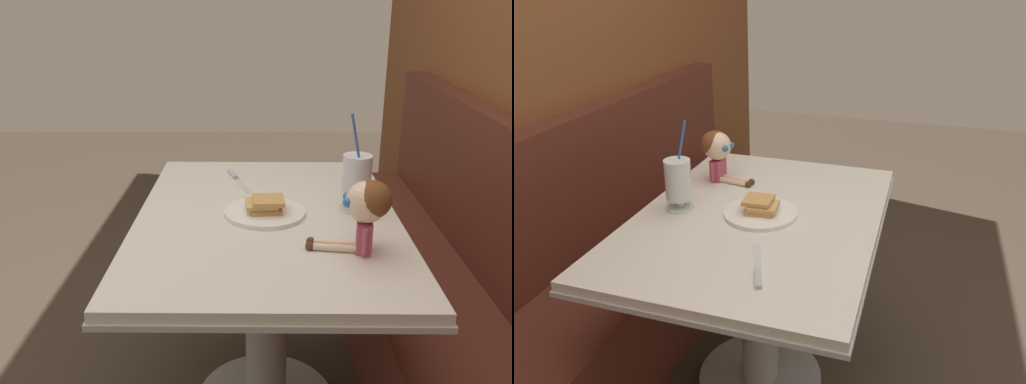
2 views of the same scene
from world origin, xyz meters
TOP-DOWN VIEW (x-y plane):
  - booth_bench at (0.00, 0.81)m, footprint 2.60×0.48m
  - diner_table at (0.00, 0.18)m, footprint 1.11×0.81m
  - toast_plate at (0.00, 0.17)m, footprint 0.25×0.25m
  - milkshake_glass at (-0.04, 0.46)m, footprint 0.10×0.10m
  - butter_knife at (-0.34, 0.07)m, footprint 0.23×0.10m
  - seated_doll at (0.25, 0.43)m, footprint 0.13×0.23m

SIDE VIEW (x-z plane):
  - booth_bench at x=0.00m, z-range -0.17..0.83m
  - diner_table at x=0.00m, z-range 0.17..0.91m
  - butter_knife at x=-0.34m, z-range 0.74..0.75m
  - toast_plate at x=0.00m, z-range 0.73..0.78m
  - milkshake_glass at x=-0.04m, z-range 0.69..1.00m
  - seated_doll at x=0.25m, z-range 0.77..0.97m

